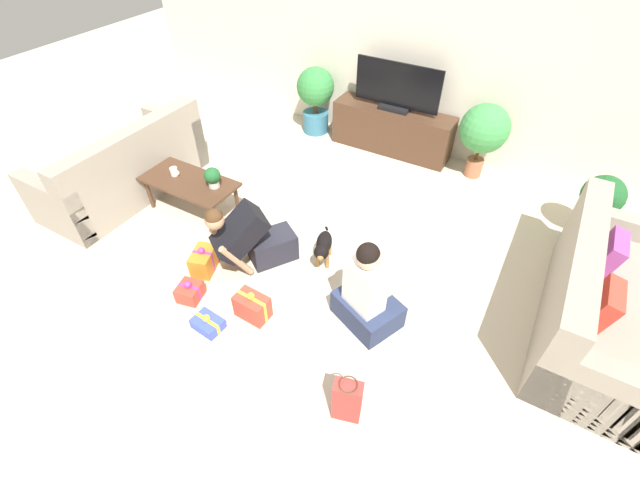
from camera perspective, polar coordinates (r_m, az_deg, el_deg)
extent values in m
plane|color=beige|center=(4.22, -1.33, -2.83)|extent=(16.00, 16.00, 0.00)
cube|color=beige|center=(5.65, 13.65, 23.90)|extent=(8.40, 0.06, 2.60)
cube|color=gray|center=(5.49, -24.65, 7.96)|extent=(0.85, 1.88, 0.44)
cube|color=gray|center=(5.05, -23.69, 11.08)|extent=(0.20, 1.88, 0.42)
cube|color=gray|center=(5.89, -18.70, 13.05)|extent=(0.85, 0.16, 0.62)
cube|color=gray|center=(5.12, -31.90, 3.64)|extent=(0.85, 0.16, 0.62)
cube|color=red|center=(5.22, -24.97, 11.00)|extent=(0.18, 0.34, 0.32)
cube|color=gray|center=(4.19, 33.48, -8.23)|extent=(0.85, 1.88, 0.44)
cube|color=gray|center=(3.86, 31.42, -2.56)|extent=(0.20, 1.88, 0.42)
cube|color=gray|center=(3.56, 33.10, -16.93)|extent=(0.85, 0.16, 0.62)
cube|color=gray|center=(4.79, 34.55, -0.38)|extent=(0.85, 0.16, 0.62)
cube|color=red|center=(3.70, 33.60, -7.15)|extent=(0.18, 0.34, 0.32)
cube|color=#9E4293|center=(4.16, 34.13, -1.44)|extent=(0.18, 0.34, 0.32)
cube|color=#472D1E|center=(4.80, -17.08, 7.44)|extent=(1.04, 0.51, 0.03)
cylinder|color=#472D1E|center=(5.12, -21.81, 5.78)|extent=(0.04, 0.04, 0.37)
cylinder|color=#472D1E|center=(4.53, -14.03, 2.59)|extent=(0.04, 0.04, 0.37)
cylinder|color=#472D1E|center=(5.31, -18.85, 8.03)|extent=(0.04, 0.04, 0.37)
cylinder|color=#472D1E|center=(4.75, -11.02, 5.22)|extent=(0.04, 0.04, 0.37)
cube|color=#472D1E|center=(5.85, 9.56, 14.25)|extent=(1.56, 0.39, 0.57)
cube|color=black|center=(5.71, 9.93, 17.00)|extent=(0.38, 0.20, 0.05)
cube|color=black|center=(5.60, 10.30, 19.70)|extent=(1.09, 0.03, 0.54)
cylinder|color=#4C4C51|center=(5.22, 31.91, 1.52)|extent=(0.25, 0.25, 0.22)
cylinder|color=brown|center=(5.13, 32.59, 2.94)|extent=(0.04, 0.04, 0.12)
sphere|color=#1E5628|center=(5.01, 33.55, 4.97)|extent=(0.40, 0.40, 0.40)
cylinder|color=#A36042|center=(5.66, 19.81, 9.13)|extent=(0.20, 0.20, 0.22)
cylinder|color=brown|center=(5.57, 20.27, 10.80)|extent=(0.04, 0.04, 0.17)
sphere|color=#3D8E47|center=(5.42, 21.10, 13.70)|extent=(0.57, 0.57, 0.57)
cylinder|color=#336B84|center=(6.31, -0.58, 15.51)|extent=(0.36, 0.36, 0.28)
cylinder|color=brown|center=(6.21, -0.59, 17.29)|extent=(0.06, 0.06, 0.15)
sphere|color=#337F3D|center=(6.09, -0.62, 19.78)|extent=(0.51, 0.51, 0.51)
cube|color=#23232D|center=(4.19, -6.37, -0.87)|extent=(0.48, 0.53, 0.28)
cube|color=black|center=(3.93, -10.69, 1.03)|extent=(0.55, 0.61, 0.48)
sphere|color=tan|center=(3.77, -13.90, 2.59)|extent=(0.17, 0.17, 0.17)
sphere|color=#472D19|center=(3.75, -13.97, 2.94)|extent=(0.16, 0.16, 0.16)
cylinder|color=tan|center=(4.15, -12.29, -0.20)|extent=(0.20, 0.27, 0.43)
cylinder|color=tan|center=(3.94, -11.03, -2.74)|extent=(0.20, 0.27, 0.43)
cube|color=#283351|center=(3.69, 6.34, -9.16)|extent=(0.64, 0.57, 0.24)
cube|color=white|center=(3.40, 6.00, -6.07)|extent=(0.37, 0.31, 0.44)
sphere|color=beige|center=(3.18, 6.54, -2.28)|extent=(0.20, 0.20, 0.20)
sphere|color=black|center=(3.16, 6.45, -1.91)|extent=(0.18, 0.18, 0.18)
cylinder|color=beige|center=(3.50, 9.84, -6.50)|extent=(0.15, 0.26, 0.06)
cylinder|color=beige|center=(3.61, 7.04, -4.09)|extent=(0.15, 0.26, 0.06)
ellipsoid|color=black|center=(4.07, 0.56, -0.34)|extent=(0.24, 0.32, 0.16)
sphere|color=black|center=(3.91, 0.19, -1.63)|extent=(0.14, 0.14, 0.14)
sphere|color=olive|center=(3.88, 0.06, -2.33)|extent=(0.06, 0.06, 0.06)
cylinder|color=black|center=(4.17, 0.89, 1.53)|extent=(0.06, 0.10, 0.10)
cylinder|color=olive|center=(4.12, -0.26, -2.75)|extent=(0.04, 0.04, 0.16)
cylinder|color=olive|center=(4.11, 0.98, -2.89)|extent=(0.04, 0.04, 0.16)
cylinder|color=olive|center=(4.25, 0.12, -1.03)|extent=(0.04, 0.04, 0.16)
cylinder|color=olive|center=(4.24, 1.33, -1.16)|extent=(0.04, 0.04, 0.16)
cube|color=red|center=(3.74, -9.00, -8.76)|extent=(0.29, 0.20, 0.23)
cube|color=yellow|center=(3.74, -9.00, -8.76)|extent=(0.29, 0.04, 0.23)
sphere|color=yellow|center=(3.64, -9.23, -7.40)|extent=(0.06, 0.06, 0.06)
cube|color=orange|center=(4.21, -15.21, -2.72)|extent=(0.27, 0.33, 0.22)
cube|color=#CC3389|center=(4.21, -15.21, -2.72)|extent=(0.19, 0.09, 0.23)
sphere|color=#CC3389|center=(4.12, -15.55, -1.38)|extent=(0.07, 0.07, 0.07)
cube|color=#3D51BC|center=(3.79, -14.72, -10.73)|extent=(0.26, 0.20, 0.10)
cube|color=yellow|center=(3.79, -14.72, -10.73)|extent=(0.25, 0.05, 0.10)
sphere|color=yellow|center=(3.73, -14.92, -10.05)|extent=(0.06, 0.06, 0.06)
cube|color=red|center=(4.03, -16.95, -6.63)|extent=(0.24, 0.25, 0.15)
cube|color=#CC3389|center=(4.03, -16.95, -6.63)|extent=(0.20, 0.07, 0.15)
sphere|color=#CC3389|center=(3.96, -17.23, -5.69)|extent=(0.07, 0.07, 0.07)
cube|color=red|center=(3.15, 3.66, -20.58)|extent=(0.22, 0.16, 0.39)
torus|color=#4C3823|center=(2.96, 3.85, -18.67)|extent=(0.16, 0.16, 0.01)
cylinder|color=silver|center=(4.91, -18.90, 8.64)|extent=(0.08, 0.08, 0.09)
torus|color=silver|center=(4.87, -18.47, 8.54)|extent=(0.06, 0.01, 0.06)
cylinder|color=beige|center=(4.61, -13.96, 7.28)|extent=(0.11, 0.11, 0.07)
sphere|color=#1E5628|center=(4.55, -14.17, 8.34)|extent=(0.17, 0.17, 0.17)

